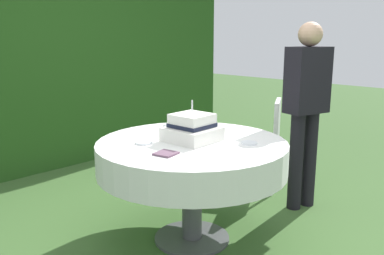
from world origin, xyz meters
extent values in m
plane|color=#3D602D|center=(0.00, 0.00, 0.00)|extent=(20.00, 20.00, 0.00)
cube|color=#234C19|center=(0.00, 2.59, 1.35)|extent=(5.59, 0.68, 2.70)
cylinder|color=#4C4C51|center=(0.00, 0.00, 0.01)|extent=(0.56, 0.56, 0.02)
cylinder|color=#4C4C51|center=(0.00, 0.00, 0.36)|extent=(0.15, 0.15, 0.73)
cylinder|color=brown|center=(0.00, 0.00, 0.74)|extent=(1.33, 1.33, 0.03)
cylinder|color=white|center=(0.00, 0.00, 0.65)|extent=(1.36, 1.36, 0.22)
cube|color=white|center=(0.02, 0.01, 0.80)|extent=(0.35, 0.35, 0.10)
cube|color=white|center=(0.02, 0.01, 0.90)|extent=(0.26, 0.26, 0.10)
cube|color=black|center=(0.02, 0.01, 0.87)|extent=(0.27, 0.27, 0.03)
sphere|color=#D13866|center=(0.14, 0.15, 0.88)|extent=(0.08, 0.08, 0.08)
cylinder|color=silver|center=(0.02, 0.01, 1.00)|extent=(0.01, 0.01, 0.10)
cylinder|color=white|center=(-0.27, 0.20, 0.76)|extent=(0.12, 0.12, 0.01)
cylinder|color=white|center=(0.32, 0.12, 0.76)|extent=(0.11, 0.11, 0.01)
cylinder|color=white|center=(0.23, -0.33, 0.76)|extent=(0.12, 0.12, 0.01)
cylinder|color=white|center=(0.26, 0.50, 0.76)|extent=(0.12, 0.12, 0.01)
cube|color=#6B4C60|center=(-0.35, -0.11, 0.76)|extent=(0.15, 0.15, 0.01)
cylinder|color=white|center=(1.27, 0.50, 0.23)|extent=(0.03, 0.03, 0.45)
cylinder|color=white|center=(0.99, 0.34, 0.23)|extent=(0.03, 0.03, 0.45)
cylinder|color=white|center=(1.42, 0.22, 0.23)|extent=(0.03, 0.03, 0.45)
cylinder|color=white|center=(1.15, 0.06, 0.23)|extent=(0.03, 0.03, 0.45)
cube|color=white|center=(1.21, 0.28, 0.47)|extent=(0.55, 0.55, 0.04)
cube|color=white|center=(1.29, 0.12, 0.69)|extent=(0.37, 0.23, 0.40)
cylinder|color=black|center=(1.19, -0.29, 0.42)|extent=(0.12, 0.12, 0.85)
cylinder|color=black|center=(1.04, -0.25, 0.42)|extent=(0.12, 0.12, 0.85)
cube|color=black|center=(1.11, -0.27, 1.12)|extent=(0.40, 0.29, 0.55)
sphere|color=tan|center=(1.11, -0.27, 1.50)|extent=(0.20, 0.20, 0.20)
camera|label=1|loc=(-2.08, -2.01, 1.51)|focal=39.33mm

